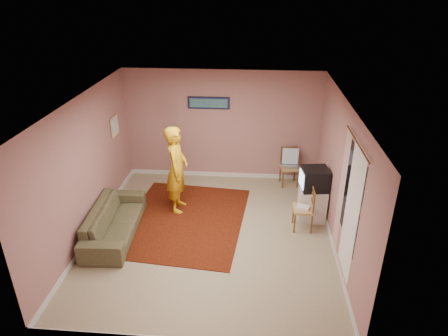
# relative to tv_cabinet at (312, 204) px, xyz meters

# --- Properties ---
(ground) EXTENTS (5.00, 5.00, 0.00)m
(ground) POSITION_rel_tv_cabinet_xyz_m (-1.95, -0.77, -0.33)
(ground) COLOR tan
(ground) RESTS_ON ground
(wall_back) EXTENTS (4.50, 0.02, 2.60)m
(wall_back) POSITION_rel_tv_cabinet_xyz_m (-1.95, 1.73, 0.97)
(wall_back) COLOR #A0696E
(wall_back) RESTS_ON ground
(wall_front) EXTENTS (4.50, 0.02, 2.60)m
(wall_front) POSITION_rel_tv_cabinet_xyz_m (-1.95, -3.27, 0.97)
(wall_front) COLOR #A0696E
(wall_front) RESTS_ON ground
(wall_left) EXTENTS (0.02, 5.00, 2.60)m
(wall_left) POSITION_rel_tv_cabinet_xyz_m (-4.20, -0.77, 0.97)
(wall_left) COLOR #A0696E
(wall_left) RESTS_ON ground
(wall_right) EXTENTS (0.02, 5.00, 2.60)m
(wall_right) POSITION_rel_tv_cabinet_xyz_m (0.30, -0.77, 0.97)
(wall_right) COLOR #A0696E
(wall_right) RESTS_ON ground
(ceiling) EXTENTS (4.50, 5.00, 0.02)m
(ceiling) POSITION_rel_tv_cabinet_xyz_m (-1.95, -0.77, 2.27)
(ceiling) COLOR silver
(ceiling) RESTS_ON wall_back
(baseboard_back) EXTENTS (4.50, 0.02, 0.10)m
(baseboard_back) POSITION_rel_tv_cabinet_xyz_m (-1.95, 1.72, -0.28)
(baseboard_back) COLOR silver
(baseboard_back) RESTS_ON ground
(baseboard_left) EXTENTS (0.02, 5.00, 0.10)m
(baseboard_left) POSITION_rel_tv_cabinet_xyz_m (-4.19, -0.77, -0.28)
(baseboard_left) COLOR silver
(baseboard_left) RESTS_ON ground
(baseboard_right) EXTENTS (0.02, 5.00, 0.10)m
(baseboard_right) POSITION_rel_tv_cabinet_xyz_m (0.29, -0.77, -0.28)
(baseboard_right) COLOR silver
(baseboard_right) RESTS_ON ground
(window) EXTENTS (0.01, 1.10, 1.50)m
(window) POSITION_rel_tv_cabinet_xyz_m (0.29, -1.67, 1.12)
(window) COLOR black
(window) RESTS_ON wall_right
(curtain_sheer) EXTENTS (0.01, 0.75, 2.10)m
(curtain_sheer) POSITION_rel_tv_cabinet_xyz_m (0.28, -1.82, 0.92)
(curtain_sheer) COLOR white
(curtain_sheer) RESTS_ON wall_right
(curtain_floral) EXTENTS (0.01, 0.35, 2.10)m
(curtain_floral) POSITION_rel_tv_cabinet_xyz_m (0.26, -1.12, 0.92)
(curtain_floral) COLOR beige
(curtain_floral) RESTS_ON wall_right
(curtain_rod) EXTENTS (0.02, 1.40, 0.02)m
(curtain_rod) POSITION_rel_tv_cabinet_xyz_m (0.25, -1.67, 1.99)
(curtain_rod) COLOR brown
(curtain_rod) RESTS_ON wall_right
(picture_back) EXTENTS (0.95, 0.04, 0.28)m
(picture_back) POSITION_rel_tv_cabinet_xyz_m (-2.25, 1.70, 1.52)
(picture_back) COLOR #131635
(picture_back) RESTS_ON wall_back
(picture_left) EXTENTS (0.04, 0.38, 0.42)m
(picture_left) POSITION_rel_tv_cabinet_xyz_m (-4.17, 0.83, 1.22)
(picture_left) COLOR #CBB38B
(picture_left) RESTS_ON wall_left
(area_rug) EXTENTS (2.53, 3.05, 0.02)m
(area_rug) POSITION_rel_tv_cabinet_xyz_m (-2.52, -0.29, -0.33)
(area_rug) COLOR black
(area_rug) RESTS_ON ground
(tv_cabinet) EXTENTS (0.53, 0.48, 0.67)m
(tv_cabinet) POSITION_rel_tv_cabinet_xyz_m (0.00, 0.00, 0.00)
(tv_cabinet) COLOR silver
(tv_cabinet) RESTS_ON ground
(crt_tv) EXTENTS (0.56, 0.51, 0.44)m
(crt_tv) POSITION_rel_tv_cabinet_xyz_m (-0.01, -0.00, 0.55)
(crt_tv) COLOR black
(crt_tv) RESTS_ON tv_cabinet
(chair_a) EXTENTS (0.46, 0.44, 0.49)m
(chair_a) POSITION_rel_tv_cabinet_xyz_m (-0.36, 1.43, 0.21)
(chair_a) COLOR tan
(chair_a) RESTS_ON ground
(dvd_player) EXTENTS (0.39, 0.28, 0.07)m
(dvd_player) POSITION_rel_tv_cabinet_xyz_m (-0.36, 1.43, 0.16)
(dvd_player) COLOR #A0A1A5
(dvd_player) RESTS_ON chair_a
(blue_throw) EXTENTS (0.36, 0.05, 0.38)m
(blue_throw) POSITION_rel_tv_cabinet_xyz_m (-0.36, 1.43, 0.39)
(blue_throw) COLOR #93C2F1
(blue_throw) RESTS_ON chair_a
(chair_b) EXTENTS (0.38, 0.39, 0.47)m
(chair_b) POSITION_rel_tv_cabinet_xyz_m (-0.21, -0.38, 0.20)
(chair_b) COLOR tan
(chair_b) RESTS_ON ground
(game_console) EXTENTS (0.26, 0.23, 0.05)m
(game_console) POSITION_rel_tv_cabinet_xyz_m (-0.21, -0.38, 0.13)
(game_console) COLOR white
(game_console) RESTS_ON chair_b
(sofa) EXTENTS (0.89, 2.03, 0.58)m
(sofa) POSITION_rel_tv_cabinet_xyz_m (-3.75, -0.88, -0.04)
(sofa) COLOR brown
(sofa) RESTS_ON ground
(person) EXTENTS (0.44, 0.67, 1.83)m
(person) POSITION_rel_tv_cabinet_xyz_m (-2.72, 0.14, 0.58)
(person) COLOR gold
(person) RESTS_ON ground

